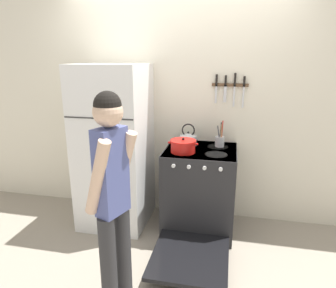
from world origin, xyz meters
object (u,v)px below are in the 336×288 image
refrigerator (115,147)px  utensil_jar (220,141)px  stove_range (199,191)px  person (113,195)px  dutch_oven_pot (183,146)px  tea_kettle (188,139)px

refrigerator → utensil_jar: bearing=8.3°
stove_range → person: (-0.46, -1.19, 0.47)m
stove_range → dutch_oven_pot: dutch_oven_pot is taller
stove_range → dutch_oven_pot: size_ratio=4.72×
dutch_oven_pot → tea_kettle: tea_kettle is taller
dutch_oven_pot → utensil_jar: (0.35, 0.28, 0.00)m
dutch_oven_pot → refrigerator: bearing=171.5°
stove_range → utensil_jar: 0.58m
dutch_oven_pot → stove_range: bearing=30.9°
stove_range → person: 1.36m
dutch_oven_pot → tea_kettle: bearing=87.3°
refrigerator → dutch_oven_pot: (0.77, -0.11, 0.09)m
tea_kettle → utensil_jar: (0.33, 0.01, -0.00)m
stove_range → tea_kettle: (-0.15, 0.17, 0.52)m
refrigerator → stove_range: refrigerator is taller
refrigerator → stove_range: size_ratio=1.25×
stove_range → utensil_jar: (0.18, 0.18, 0.52)m
dutch_oven_pot → person: person is taller
stove_range → refrigerator: bearing=178.9°
utensil_jar → person: size_ratio=0.17×
refrigerator → tea_kettle: (0.78, 0.16, 0.10)m
refrigerator → person: bearing=-68.7°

